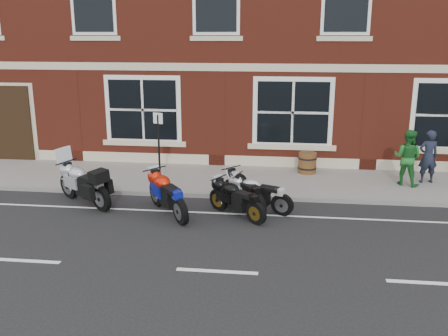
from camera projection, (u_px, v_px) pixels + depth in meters
The scene contains 12 objects.
ground at pixel (233, 217), 12.57m from camera, with size 80.00×80.00×0.00m, color black.
sidewalk at pixel (242, 180), 15.43m from camera, with size 30.00×3.00×0.12m, color slate.
kerb at pixel (238, 197), 13.92m from camera, with size 30.00×0.16×0.12m, color slate.
moto_touring_silver at pixel (84, 182), 13.40m from camera, with size 1.91×1.43×1.48m.
moto_sport_red at pixel (168, 192), 12.63m from camera, with size 1.41×1.87×0.99m.
moto_sport_black at pixel (237, 198), 12.46m from camera, with size 1.54×1.35×0.87m.
moto_sport_silver at pixel (258, 193), 12.87m from camera, with size 1.81×0.86×0.86m.
moto_naked_black at pixel (245, 189), 13.08m from camera, with size 1.24×1.76×0.91m.
pedestrian_left at pixel (428, 157), 14.83m from camera, with size 0.58×0.38×1.60m, color black.
pedestrian_right at pixel (407, 157), 14.59m from camera, with size 0.81×0.63×1.66m, color #1C6425.
barrel_planter at pixel (307, 163), 15.96m from camera, with size 0.60×0.60×0.67m.
parking_sign at pixel (159, 145), 14.22m from camera, with size 0.30×0.13×2.19m.
Camera 1 is at (1.17, -11.75, 4.50)m, focal length 40.00 mm.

